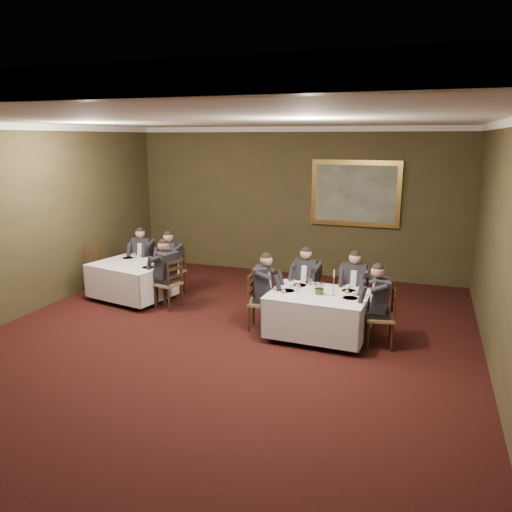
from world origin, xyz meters
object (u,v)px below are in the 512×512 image
Objects in this scene: chair_main_endright at (380,329)px; chair_sec_backleft at (145,275)px; candlestick at (334,286)px; diner_main_endleft at (262,301)px; chair_main_backleft at (307,303)px; chair_sec_endright at (169,294)px; chair_main_backright at (354,309)px; table_second at (132,278)px; diner_sec_backright at (172,270)px; diner_main_backright at (354,297)px; diner_sec_endright at (168,282)px; diner_sec_backleft at (144,265)px; painting at (355,193)px; centerpiece at (320,287)px; chair_main_endleft at (261,313)px; chair_sec_endleft at (100,279)px; table_main at (318,311)px; chair_sec_backright at (173,280)px; diner_main_endright at (380,316)px; diner_main_backleft at (307,291)px.

chair_main_endright and chair_sec_backleft have the same top height.
diner_main_endleft is at bearing 175.61° from candlestick.
chair_main_backleft is 1.00× the size of chair_sec_endright.
candlestick is at bearing 78.37° from chair_main_backright.
diner_sec_backright is (0.56, 0.67, 0.06)m from table_second.
diner_main_backright is at bearing 23.98° from chair_main_endright.
diner_sec_endright reaches higher than chair_main_backright.
chair_sec_endright is at bearing -11.95° from table_second.
diner_sec_endright is (1.18, -1.04, 0.00)m from diner_sec_backleft.
chair_sec_endright is 0.49× the size of painting.
chair_sec_endright is (1.19, -1.05, -0.23)m from diner_sec_backleft.
chair_main_backright is 3.77× the size of centerpiece.
chair_sec_backleft is at bearing -6.38° from diner_main_backright.
chair_main_endleft is at bearing 174.82° from centerpiece.
chair_sec_backleft is at bearing -123.34° from diner_main_endleft.
chair_main_backleft is at bearing -174.38° from diner_sec_backright.
chair_main_endleft and chair_sec_endleft have the same top height.
table_main is 3.12m from diner_sec_endright.
chair_sec_backright is at bearing -90.00° from diner_sec_backright.
chair_main_backright is at bearing 168.43° from diner_sec_backleft.
diner_main_backright is 5.44m from chair_sec_endleft.
centerpiece is at bearing -179.97° from candlestick.
chair_sec_backleft is (-3.25, 1.52, -0.23)m from diner_main_endleft.
diner_sec_backleft is at bearing 160.44° from candlestick.
chair_main_backright is 3.97m from diner_sec_backright.
diner_main_backright is 1.35× the size of chair_sec_endright.
chair_main_endleft is 0.74× the size of diner_main_endright.
chair_main_endleft is at bearing 177.38° from table_main.
diner_main_backright is 1.65m from diner_main_endleft.
table_second is at bearing 3.97° from diner_main_backright.
diner_main_backright is at bearing 168.29° from diner_sec_backleft.
diner_main_endright reaches higher than chair_main_backright.
candlestick is (3.33, -0.56, 0.42)m from diner_sec_endright.
painting reaches higher than chair_main_endleft.
candlestick is (-0.22, -0.85, 0.64)m from chair_main_backright.
chair_main_backleft is 1.00× the size of chair_sec_endleft.
diner_sec_endright is at bearing 90.00° from chair_sec_endright.
diner_main_backleft is 1.68m from chair_main_endright.
diner_sec_backleft is at bearing -6.11° from chair_main_backright.
chair_main_endright is 0.74× the size of diner_sec_endright.
chair_sec_backleft is at bearing 159.82° from table_main.
chair_main_backright is 3.46m from painting.
centerpiece is (3.11, -0.56, 0.39)m from diner_sec_endright.
diner_main_endright is 1.05m from centerpiece.
table_main is 0.54m from candlestick.
diner_sec_backright reaches higher than candlestick.
diner_sec_backleft reaches higher than chair_sec_backleft.
chair_sec_backright is 3.81m from centerpiece.
diner_sec_backright is (0.80, -0.18, 0.23)m from chair_sec_backleft.
diner_main_endleft is at bearing -105.13° from painting.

